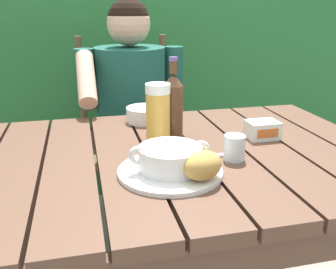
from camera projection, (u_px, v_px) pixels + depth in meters
dining_table at (171, 183)px, 1.12m from camera, size 1.29×0.85×0.76m
hedge_backdrop at (151, 49)px, 2.54m from camera, size 3.57×0.97×1.86m
chair_near_diner at (128, 141)px, 1.96m from camera, size 0.48×0.46×1.02m
person_eating at (132, 111)px, 1.71m from camera, size 0.48×0.47×1.20m
serving_plate at (170, 171)px, 0.95m from camera, size 0.27×0.27×0.01m
soup_bowl at (170, 157)px, 0.94m from camera, size 0.21×0.16×0.07m
bread_roll at (203, 165)px, 0.88m from camera, size 0.13×0.11×0.07m
beer_glass at (158, 114)px, 1.13m from camera, size 0.07×0.07×0.19m
beer_bottle at (173, 105)px, 1.18m from camera, size 0.06×0.06×0.26m
water_glass_small at (234, 148)px, 1.03m from camera, size 0.06×0.06×0.07m
butter_tub at (262, 130)px, 1.20m from camera, size 0.10×0.08×0.06m
table_knife at (210, 155)px, 1.05m from camera, size 0.17×0.03×0.01m
diner_bowl at (145, 114)px, 1.37m from camera, size 0.14×0.14×0.05m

